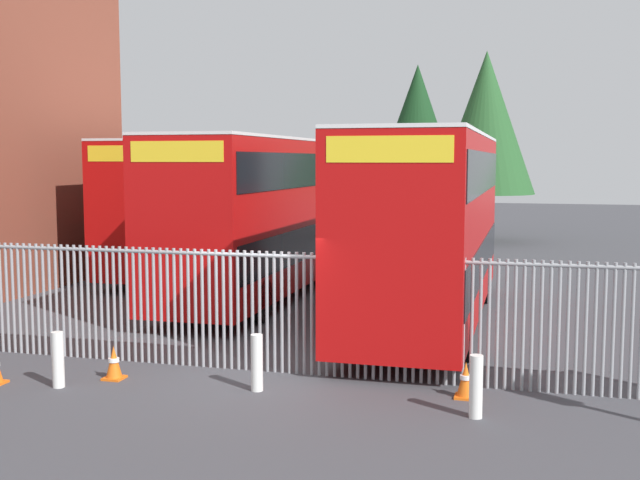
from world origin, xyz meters
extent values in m
plane|color=#3D3D42|center=(0.00, 8.00, 0.00)|extent=(100.00, 100.00, 0.00)
cylinder|color=gray|center=(-5.49, 0.00, 1.10)|extent=(0.06, 0.06, 2.20)
cylinder|color=gray|center=(-5.35, 0.00, 1.10)|extent=(0.06, 0.06, 2.20)
cylinder|color=gray|center=(-5.21, 0.00, 1.10)|extent=(0.06, 0.06, 2.20)
cylinder|color=gray|center=(-5.07, 0.00, 1.10)|extent=(0.06, 0.06, 2.20)
cylinder|color=gray|center=(-4.93, 0.00, 1.10)|extent=(0.06, 0.06, 2.20)
cylinder|color=gray|center=(-4.79, 0.00, 1.10)|extent=(0.06, 0.06, 2.20)
cylinder|color=gray|center=(-4.65, 0.00, 1.10)|extent=(0.06, 0.06, 2.20)
cylinder|color=gray|center=(-4.51, 0.00, 1.10)|extent=(0.06, 0.06, 2.20)
cylinder|color=gray|center=(-4.37, 0.00, 1.10)|extent=(0.06, 0.06, 2.20)
cylinder|color=gray|center=(-4.23, 0.00, 1.10)|extent=(0.06, 0.06, 2.20)
cylinder|color=gray|center=(-4.09, 0.00, 1.10)|extent=(0.06, 0.06, 2.20)
cylinder|color=gray|center=(-3.95, 0.00, 1.10)|extent=(0.06, 0.06, 2.20)
cylinder|color=gray|center=(-3.81, 0.00, 1.10)|extent=(0.06, 0.06, 2.20)
cylinder|color=gray|center=(-3.67, 0.00, 1.10)|extent=(0.06, 0.06, 2.20)
cylinder|color=gray|center=(-3.53, 0.00, 1.10)|extent=(0.06, 0.06, 2.20)
cylinder|color=gray|center=(-3.39, 0.00, 1.10)|extent=(0.06, 0.06, 2.20)
cylinder|color=gray|center=(-3.26, 0.00, 1.10)|extent=(0.06, 0.06, 2.20)
cylinder|color=gray|center=(-3.12, 0.00, 1.10)|extent=(0.06, 0.06, 2.20)
cylinder|color=gray|center=(-2.98, 0.00, 1.10)|extent=(0.06, 0.06, 2.20)
cylinder|color=gray|center=(-2.84, 0.00, 1.10)|extent=(0.06, 0.06, 2.20)
cylinder|color=gray|center=(-2.70, 0.00, 1.10)|extent=(0.06, 0.06, 2.20)
cylinder|color=gray|center=(-2.56, 0.00, 1.10)|extent=(0.06, 0.06, 2.20)
cylinder|color=gray|center=(-2.42, 0.00, 1.10)|extent=(0.06, 0.06, 2.20)
cylinder|color=gray|center=(-2.28, 0.00, 1.10)|extent=(0.06, 0.06, 2.20)
cylinder|color=gray|center=(-2.14, 0.00, 1.10)|extent=(0.06, 0.06, 2.20)
cylinder|color=gray|center=(-2.00, 0.00, 1.10)|extent=(0.06, 0.06, 2.20)
cylinder|color=gray|center=(-1.86, 0.00, 1.10)|extent=(0.06, 0.06, 2.20)
cylinder|color=gray|center=(-1.72, 0.00, 1.10)|extent=(0.06, 0.06, 2.20)
cylinder|color=gray|center=(-1.58, 0.00, 1.10)|extent=(0.06, 0.06, 2.20)
cylinder|color=gray|center=(-1.44, 0.00, 1.10)|extent=(0.06, 0.06, 2.20)
cylinder|color=gray|center=(-1.30, 0.00, 1.10)|extent=(0.06, 0.06, 2.20)
cylinder|color=gray|center=(-1.16, 0.00, 1.10)|extent=(0.06, 0.06, 2.20)
cylinder|color=gray|center=(-1.02, 0.00, 1.10)|extent=(0.06, 0.06, 2.20)
cylinder|color=gray|center=(-0.88, 0.00, 1.10)|extent=(0.06, 0.06, 2.20)
cylinder|color=gray|center=(-0.74, 0.00, 1.10)|extent=(0.06, 0.06, 2.20)
cylinder|color=gray|center=(-0.60, 0.00, 1.10)|extent=(0.06, 0.06, 2.20)
cylinder|color=gray|center=(-0.46, 0.00, 1.10)|extent=(0.06, 0.06, 2.20)
cylinder|color=gray|center=(-0.32, 0.00, 1.10)|extent=(0.06, 0.06, 2.20)
cylinder|color=gray|center=(-0.18, 0.00, 1.10)|extent=(0.06, 0.06, 2.20)
cylinder|color=gray|center=(-0.04, 0.00, 1.10)|extent=(0.06, 0.06, 2.20)
cylinder|color=gray|center=(0.10, 0.00, 1.10)|extent=(0.06, 0.06, 2.20)
cylinder|color=gray|center=(0.24, 0.00, 1.10)|extent=(0.06, 0.06, 2.20)
cylinder|color=gray|center=(0.38, 0.00, 1.10)|extent=(0.06, 0.06, 2.20)
cylinder|color=gray|center=(0.52, 0.00, 1.10)|extent=(0.06, 0.06, 2.20)
cylinder|color=gray|center=(0.66, 0.00, 1.10)|extent=(0.06, 0.06, 2.20)
cylinder|color=gray|center=(0.80, 0.00, 1.10)|extent=(0.06, 0.06, 2.20)
cylinder|color=gray|center=(0.94, 0.00, 1.10)|extent=(0.06, 0.06, 2.20)
cylinder|color=gray|center=(1.07, 0.00, 1.10)|extent=(0.06, 0.06, 2.20)
cylinder|color=gray|center=(1.21, 0.00, 1.10)|extent=(0.06, 0.06, 2.20)
cylinder|color=gray|center=(1.35, 0.00, 1.10)|extent=(0.06, 0.06, 2.20)
cylinder|color=gray|center=(1.49, 0.00, 1.10)|extent=(0.06, 0.06, 2.20)
cylinder|color=gray|center=(1.63, 0.00, 1.10)|extent=(0.06, 0.06, 2.20)
cylinder|color=gray|center=(1.77, 0.00, 1.10)|extent=(0.06, 0.06, 2.20)
cylinder|color=gray|center=(1.91, 0.00, 1.10)|extent=(0.06, 0.06, 2.20)
cylinder|color=gray|center=(2.05, 0.00, 1.10)|extent=(0.06, 0.06, 2.20)
cylinder|color=gray|center=(2.19, 0.00, 1.10)|extent=(0.06, 0.06, 2.20)
cylinder|color=gray|center=(2.33, 0.00, 1.10)|extent=(0.06, 0.06, 2.20)
cylinder|color=gray|center=(2.47, 0.00, 1.10)|extent=(0.06, 0.06, 2.20)
cylinder|color=gray|center=(2.61, 0.00, 1.10)|extent=(0.06, 0.06, 2.20)
cylinder|color=gray|center=(2.75, 0.00, 1.10)|extent=(0.06, 0.06, 2.20)
cylinder|color=gray|center=(2.89, 0.00, 1.10)|extent=(0.06, 0.06, 2.20)
cylinder|color=gray|center=(3.03, 0.00, 1.10)|extent=(0.06, 0.06, 2.20)
cylinder|color=gray|center=(3.17, 0.00, 1.10)|extent=(0.06, 0.06, 2.20)
cylinder|color=gray|center=(3.31, 0.00, 1.10)|extent=(0.06, 0.06, 2.20)
cylinder|color=gray|center=(3.45, 0.00, 1.10)|extent=(0.06, 0.06, 2.20)
cylinder|color=gray|center=(3.59, 0.00, 1.10)|extent=(0.06, 0.06, 2.20)
cylinder|color=gray|center=(3.73, 0.00, 1.10)|extent=(0.06, 0.06, 2.20)
cylinder|color=gray|center=(3.87, 0.00, 1.10)|extent=(0.06, 0.06, 2.20)
cylinder|color=gray|center=(4.01, 0.00, 1.10)|extent=(0.06, 0.06, 2.20)
cylinder|color=gray|center=(4.15, 0.00, 1.10)|extent=(0.06, 0.06, 2.20)
cylinder|color=gray|center=(4.29, 0.00, 1.10)|extent=(0.06, 0.06, 2.20)
cylinder|color=gray|center=(4.43, 0.00, 1.10)|extent=(0.06, 0.06, 2.20)
cylinder|color=gray|center=(4.57, 0.00, 1.10)|extent=(0.06, 0.06, 2.20)
cylinder|color=gray|center=(4.71, 0.00, 1.10)|extent=(0.06, 0.06, 2.20)
cylinder|color=gray|center=(4.85, 0.00, 1.10)|extent=(0.06, 0.06, 2.20)
cylinder|color=gray|center=(4.99, 0.00, 1.10)|extent=(0.06, 0.06, 2.20)
cylinder|color=gray|center=(5.13, 0.00, 1.10)|extent=(0.06, 0.06, 2.20)
cylinder|color=gray|center=(5.26, 0.00, 1.10)|extent=(0.06, 0.06, 2.20)
cylinder|color=gray|center=(5.40, 0.00, 1.10)|extent=(0.06, 0.06, 2.20)
cylinder|color=gray|center=(5.54, 0.00, 1.10)|extent=(0.06, 0.06, 2.20)
cylinder|color=gray|center=(5.68, 0.00, 1.10)|extent=(0.06, 0.06, 2.20)
cylinder|color=gray|center=(5.82, 0.00, 1.10)|extent=(0.06, 0.06, 2.20)
cylinder|color=gray|center=(5.96, 0.00, 1.10)|extent=(0.06, 0.06, 2.20)
cylinder|color=gray|center=(6.10, 0.00, 1.10)|extent=(0.06, 0.06, 2.20)
cylinder|color=gray|center=(6.24, 0.00, 1.10)|extent=(0.06, 0.06, 2.20)
cylinder|color=gray|center=(-0.18, 0.00, 2.12)|extent=(16.20, 0.07, 0.07)
cube|color=#B70C0C|center=(2.36, 5.04, 2.35)|extent=(2.50, 10.80, 4.00)
cube|color=black|center=(2.36, 5.04, 1.55)|extent=(2.54, 10.37, 0.90)
cube|color=black|center=(2.36, 5.04, 3.55)|extent=(2.54, 10.37, 0.90)
cube|color=yellow|center=(2.36, -0.31, 4.00)|extent=(2.12, 0.12, 0.44)
cube|color=silver|center=(2.36, 5.04, 4.38)|extent=(2.50, 10.80, 0.08)
cylinder|color=black|center=(1.26, 1.69, 0.52)|extent=(0.30, 1.04, 1.04)
cylinder|color=black|center=(3.46, 1.69, 0.52)|extent=(0.30, 1.04, 1.04)
cylinder|color=black|center=(1.26, 8.01, 0.52)|extent=(0.30, 1.04, 1.04)
cylinder|color=black|center=(3.46, 8.01, 0.52)|extent=(0.30, 1.04, 1.04)
cube|color=#B70C0C|center=(-2.58, 7.39, 2.35)|extent=(2.50, 10.80, 4.00)
cube|color=black|center=(-2.58, 7.39, 1.55)|extent=(2.54, 10.37, 0.90)
cube|color=black|center=(-2.58, 7.39, 3.55)|extent=(2.54, 10.37, 0.90)
cube|color=yellow|center=(-2.58, 2.04, 4.00)|extent=(2.12, 0.12, 0.44)
cube|color=silver|center=(-2.58, 7.39, 4.38)|extent=(2.50, 10.80, 0.08)
cylinder|color=black|center=(-3.68, 4.05, 0.52)|extent=(0.30, 1.04, 1.04)
cylinder|color=black|center=(-1.48, 4.05, 0.52)|extent=(0.30, 1.04, 1.04)
cylinder|color=black|center=(-3.68, 10.36, 0.52)|extent=(0.30, 1.04, 1.04)
cylinder|color=black|center=(-1.48, 10.36, 0.52)|extent=(0.30, 1.04, 1.04)
cube|color=#B70C0C|center=(-6.27, 11.69, 2.35)|extent=(2.50, 10.80, 4.00)
cube|color=black|center=(-6.27, 11.69, 1.55)|extent=(2.54, 10.37, 0.90)
cube|color=black|center=(-6.27, 11.69, 3.55)|extent=(2.54, 10.37, 0.90)
cube|color=yellow|center=(-6.27, 6.34, 4.00)|extent=(2.12, 0.12, 0.44)
cube|color=silver|center=(-6.27, 11.69, 4.38)|extent=(2.50, 10.80, 0.08)
cylinder|color=black|center=(-7.37, 8.34, 0.52)|extent=(0.30, 1.04, 1.04)
cylinder|color=black|center=(-5.17, 8.34, 0.52)|extent=(0.30, 1.04, 1.04)
cylinder|color=black|center=(-7.37, 14.66, 0.52)|extent=(0.30, 1.04, 1.04)
cylinder|color=black|center=(-5.17, 14.66, 0.52)|extent=(0.30, 1.04, 1.04)
cylinder|color=silver|center=(-2.99, -1.85, 0.47)|extent=(0.20, 0.20, 0.95)
cylinder|color=silver|center=(0.32, -1.16, 0.47)|extent=(0.20, 0.20, 0.95)
cylinder|color=silver|center=(3.92, -1.59, 0.47)|extent=(0.20, 0.20, 0.95)
cube|color=orange|center=(-2.33, -1.17, 0.02)|extent=(0.34, 0.34, 0.04)
cone|color=orange|center=(-2.33, -1.17, 0.32)|extent=(0.28, 0.28, 0.55)
cylinder|color=white|center=(-2.33, -1.17, 0.34)|extent=(0.19, 0.19, 0.07)
cube|color=orange|center=(3.70, -0.65, 0.02)|extent=(0.34, 0.34, 0.04)
cone|color=orange|center=(3.70, -0.65, 0.32)|extent=(0.28, 0.28, 0.55)
cylinder|color=white|center=(3.70, -0.65, 0.34)|extent=(0.19, 0.19, 0.07)
cylinder|color=#4C3823|center=(-1.32, 28.57, 1.36)|extent=(0.36, 0.36, 2.72)
cone|color=#143819|center=(-1.32, 28.57, 5.79)|extent=(4.29, 4.29, 6.13)
cylinder|color=#4C3823|center=(2.51, 24.13, 1.12)|extent=(0.36, 0.36, 2.24)
cone|color=#235126|center=(2.51, 24.13, 5.54)|extent=(4.61, 4.61, 6.59)
camera|label=1|loc=(4.63, -13.05, 3.82)|focal=43.66mm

